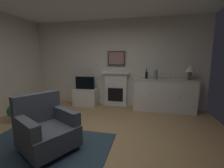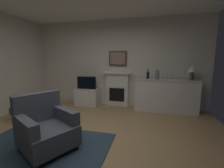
% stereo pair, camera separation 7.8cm
% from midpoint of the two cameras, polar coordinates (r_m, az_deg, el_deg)
% --- Properties ---
extents(ground_plane, '(5.52, 5.05, 0.10)m').
position_cam_midpoint_polar(ground_plane, '(2.92, -9.08, -22.59)').
color(ground_plane, tan).
rests_on(ground_plane, ground).
extents(wall_rear, '(5.52, 0.06, 2.71)m').
position_cam_midpoint_polar(wall_rear, '(4.87, 2.12, 7.68)').
color(wall_rear, silver).
rests_on(wall_rear, ground_plane).
extents(area_rug, '(2.26, 1.71, 0.02)m').
position_cam_midpoint_polar(area_rug, '(2.94, -25.79, -21.90)').
color(area_rug, '#2D4251').
rests_on(area_rug, ground_plane).
extents(fireplace_unit, '(0.87, 0.30, 1.10)m').
position_cam_midpoint_polar(fireplace_unit, '(4.83, 2.47, -2.01)').
color(fireplace_unit, white).
rests_on(fireplace_unit, ground_plane).
extents(framed_picture, '(0.55, 0.04, 0.45)m').
position_cam_midpoint_polar(framed_picture, '(4.78, 2.66, 9.65)').
color(framed_picture, '#473323').
extents(sideboard_cabinet, '(1.73, 0.49, 0.94)m').
position_cam_midpoint_polar(sideboard_cabinet, '(4.60, 20.00, -4.11)').
color(sideboard_cabinet, white).
rests_on(sideboard_cabinet, ground_plane).
extents(table_lamp, '(0.26, 0.26, 0.40)m').
position_cam_midpoint_polar(table_lamp, '(4.62, 28.52, 4.75)').
color(table_lamp, '#4C4742').
rests_on(table_lamp, sideboard_cabinet).
extents(wine_bottle, '(0.08, 0.08, 0.29)m').
position_cam_midpoint_polar(wine_bottle, '(4.53, 13.92, 3.33)').
color(wine_bottle, black).
rests_on(wine_bottle, sideboard_cabinet).
extents(wine_glass_left, '(0.07, 0.07, 0.16)m').
position_cam_midpoint_polar(wine_glass_left, '(4.48, 19.36, 3.21)').
color(wine_glass_left, silver).
rests_on(wine_glass_left, sideboard_cabinet).
extents(wine_glass_center, '(0.07, 0.07, 0.16)m').
position_cam_midpoint_polar(wine_glass_center, '(4.55, 20.67, 3.22)').
color(wine_glass_center, silver).
rests_on(wine_glass_center, sideboard_cabinet).
extents(wine_glass_right, '(0.07, 0.07, 0.16)m').
position_cam_midpoint_polar(wine_glass_right, '(4.52, 22.13, 3.10)').
color(wine_glass_right, silver).
rests_on(wine_glass_right, sideboard_cabinet).
extents(vase_decorative, '(0.11, 0.11, 0.28)m').
position_cam_midpoint_polar(vase_decorative, '(4.44, 17.22, 3.50)').
color(vase_decorative, slate).
rests_on(vase_decorative, sideboard_cabinet).
extents(tv_cabinet, '(0.75, 0.42, 0.55)m').
position_cam_midpoint_polar(tv_cabinet, '(5.02, -8.94, -4.87)').
color(tv_cabinet, white).
rests_on(tv_cabinet, ground_plane).
extents(tv_set, '(0.62, 0.07, 0.40)m').
position_cam_midpoint_polar(tv_set, '(4.91, -9.19, 0.46)').
color(tv_set, black).
rests_on(tv_set, tv_cabinet).
extents(potted_plant_fern, '(0.30, 0.30, 0.43)m').
position_cam_midpoint_polar(potted_plant_fern, '(4.36, -32.09, -8.60)').
color(potted_plant_fern, silver).
rests_on(potted_plant_fern, ground_plane).
extents(armchair, '(1.07, 1.05, 0.92)m').
position_cam_midpoint_polar(armchair, '(2.79, -23.09, -14.78)').
color(armchair, '#474C56').
rests_on(armchair, ground_plane).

